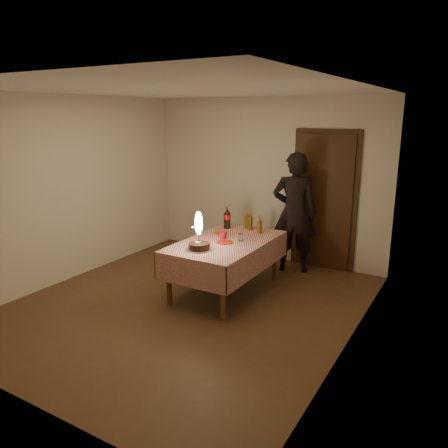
{
  "coord_description": "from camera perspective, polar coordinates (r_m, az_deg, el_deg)",
  "views": [
    {
      "loc": [
        2.98,
        -4.14,
        2.34
      ],
      "look_at": [
        0.2,
        0.57,
        0.95
      ],
      "focal_mm": 35.0,
      "sensor_mm": 36.0,
      "label": 1
    }
  ],
  "objects": [
    {
      "name": "room_shell",
      "position": [
        5.19,
        -4.45,
        6.62
      ],
      "size": [
        4.04,
        4.54,
        2.62
      ],
      "color": "beige",
      "rests_on": "ground"
    },
    {
      "name": "red_cup",
      "position": [
        5.83,
        -0.13,
        -1.47
      ],
      "size": [
        0.08,
        0.08,
        0.1
      ],
      "primitive_type": "cylinder",
      "color": "#B90C2A",
      "rests_on": "dining_table"
    },
    {
      "name": "ground",
      "position": [
        5.61,
        -4.85,
        -10.43
      ],
      "size": [
        4.0,
        4.5,
        0.01
      ],
      "primitive_type": "cube",
      "color": "brown",
      "rests_on": "ground"
    },
    {
      "name": "napkin_stack",
      "position": [
        6.08,
        -0.51,
        -1.21
      ],
      "size": [
        0.15,
        0.15,
        0.02
      ],
      "primitive_type": "cube",
      "color": "#B43014",
      "rests_on": "dining_table"
    },
    {
      "name": "amber_bottle_right",
      "position": [
        6.1,
        4.65,
        -0.13
      ],
      "size": [
        0.06,
        0.06,
        0.25
      ],
      "color": "#5D3B10",
      "rests_on": "dining_table"
    },
    {
      "name": "birthday_cake",
      "position": [
        5.36,
        -3.29,
        -2.07
      ],
      "size": [
        0.33,
        0.33,
        0.48
      ],
      "color": "white",
      "rests_on": "dining_table"
    },
    {
      "name": "clear_cup",
      "position": [
        5.76,
        2.17,
        -1.72
      ],
      "size": [
        0.07,
        0.07,
        0.09
      ],
      "primitive_type": "cylinder",
      "color": "silver",
      "rests_on": "dining_table"
    },
    {
      "name": "amber_bottle_mid",
      "position": [
        6.27,
        3.43,
        0.27
      ],
      "size": [
        0.06,
        0.06,
        0.25
      ],
      "color": "#5D3B10",
      "rests_on": "dining_table"
    },
    {
      "name": "photographer",
      "position": [
        6.58,
        9.18,
        1.49
      ],
      "size": [
        0.76,
        0.61,
        1.81
      ],
      "color": "black",
      "rests_on": "ground"
    },
    {
      "name": "amber_bottle_left",
      "position": [
        6.37,
        2.98,
        0.5
      ],
      "size": [
        0.06,
        0.06,
        0.25
      ],
      "color": "#5D3B10",
      "rests_on": "dining_table"
    },
    {
      "name": "red_plate",
      "position": [
        5.67,
        0.16,
        -2.39
      ],
      "size": [
        0.22,
        0.22,
        0.01
      ],
      "primitive_type": "cylinder",
      "color": "red",
      "rests_on": "dining_table"
    },
    {
      "name": "cola_bottle",
      "position": [
        6.34,
        0.42,
        0.79
      ],
      "size": [
        0.1,
        0.1,
        0.32
      ],
      "color": "black",
      "rests_on": "dining_table"
    },
    {
      "name": "dining_table",
      "position": [
        5.78,
        0.25,
        -3.12
      ],
      "size": [
        1.02,
        1.72,
        0.71
      ],
      "color": "brown",
      "rests_on": "ground"
    }
  ]
}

